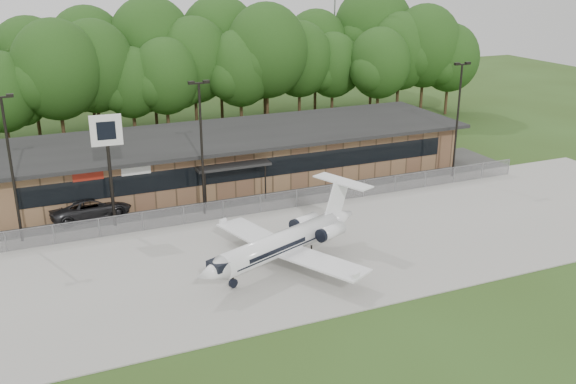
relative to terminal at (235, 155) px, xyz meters
name	(u,v)px	position (x,y,z in m)	size (l,w,h in m)	color
ground	(371,299)	(0.00, -23.94, -2.18)	(160.00, 160.00, 0.00)	#2F4318
apron	(311,245)	(0.00, -15.94, -2.14)	(64.00, 18.00, 0.08)	#9E9B93
parking_lot	(253,193)	(0.00, -4.44, -2.15)	(50.00, 9.00, 0.06)	#383835
terminal	(235,155)	(0.00, 0.00, 0.00)	(41.00, 11.65, 4.30)	olive
fence	(273,202)	(0.00, -8.94, -1.40)	(46.00, 0.04, 1.52)	gray
treeline	(180,66)	(0.00, 18.06, 5.32)	(72.00, 12.00, 15.00)	#1C3D13
radio_mast	(335,10)	(22.00, 24.06, 10.32)	(0.20, 0.20, 25.00)	gray
light_pole_left	(10,159)	(-18.00, -7.44, 3.80)	(1.55, 0.30, 10.23)	black
light_pole_mid	(201,139)	(-5.00, -7.44, 3.80)	(1.55, 0.30, 10.23)	black
light_pole_right	(458,112)	(18.00, -7.44, 3.80)	(1.55, 0.30, 10.23)	black
business_jet	(286,242)	(-2.74, -18.03, -0.56)	(13.16, 11.75, 4.52)	white
suv	(90,207)	(-13.04, -4.64, -1.34)	(2.77, 6.00, 1.67)	#2F2E31
pole_sign	(107,142)	(-11.67, -7.14, 4.16)	(2.18, 0.39, 8.28)	black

